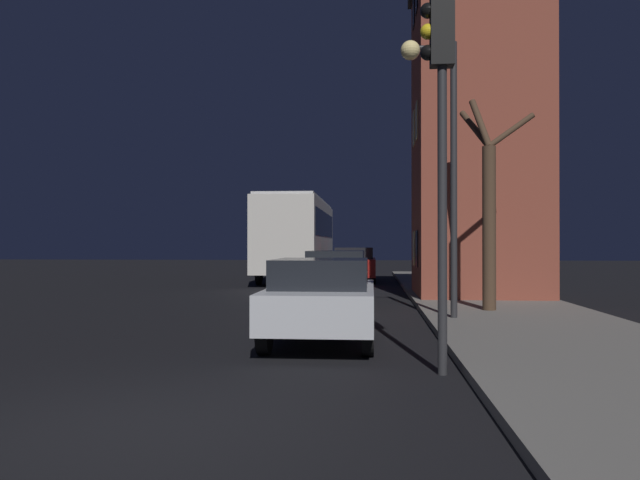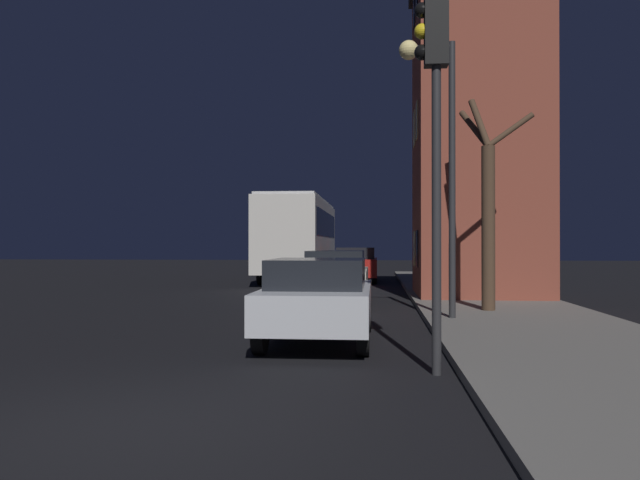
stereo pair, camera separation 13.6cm
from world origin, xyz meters
TOP-DOWN VIEW (x-y plane):
  - ground_plane at (0.00, 0.00)m, footprint 120.00×120.00m
  - brick_building at (5.29, 13.92)m, footprint 3.95×4.42m
  - streetlamp at (3.44, 7.69)m, footprint 1.18×0.41m
  - traffic_light at (2.95, 2.53)m, footprint 0.43×0.24m
  - bare_tree at (4.81, 9.37)m, footprint 1.61×1.52m
  - bus at (-1.36, 23.35)m, footprint 2.57×11.07m
  - car_near_lane at (1.24, 5.03)m, footprint 1.74×4.01m
  - car_mid_lane at (1.08, 12.04)m, footprint 1.74×4.05m
  - car_far_lane at (1.31, 22.15)m, footprint 1.84×4.57m

SIDE VIEW (x-z plane):
  - ground_plane at x=0.00m, z-range 0.00..0.00m
  - car_near_lane at x=1.24m, z-range 0.05..1.47m
  - car_mid_lane at x=1.08m, z-range 0.04..1.52m
  - car_far_lane at x=1.31m, z-range 0.03..1.55m
  - bus at x=-1.36m, z-range 0.35..4.05m
  - bare_tree at x=4.81m, z-range 0.02..5.06m
  - traffic_light at x=2.95m, z-range 1.03..5.87m
  - streetlamp at x=3.44m, z-range 1.21..7.04m
  - brick_building at x=5.29m, z-range 0.15..10.11m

